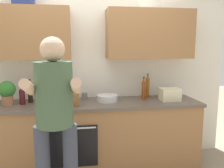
{
  "coord_description": "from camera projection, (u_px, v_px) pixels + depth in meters",
  "views": [
    {
      "loc": [
        -0.17,
        -2.98,
        1.6
      ],
      "look_at": [
        0.26,
        -0.1,
        1.15
      ],
      "focal_mm": 38.05,
      "sensor_mm": 36.0,
      "label": 1
    }
  ],
  "objects": [
    {
      "name": "cup_stoneware",
      "position": [
        85.0,
        96.0,
        3.23
      ],
      "size": [
        0.08,
        0.08,
        0.09
      ],
      "primitive_type": "cylinder",
      "color": "slate",
      "rests_on": "counter"
    },
    {
      "name": "cup_coffee",
      "position": [
        173.0,
        94.0,
        3.37
      ],
      "size": [
        0.07,
        0.07,
        0.09
      ],
      "primitive_type": "cylinder",
      "color": "white",
      "rests_on": "counter"
    },
    {
      "name": "ground_plane",
      "position": [
        92.0,
        168.0,
        3.18
      ],
      "size": [
        12.0,
        12.0,
        0.0
      ],
      "primitive_type": "plane",
      "color": "gray"
    },
    {
      "name": "back_wall_unit",
      "position": [
        89.0,
        55.0,
        3.22
      ],
      "size": [
        4.0,
        0.38,
        2.5
      ],
      "color": "silver",
      "rests_on": "ground"
    },
    {
      "name": "bottle_vinegar",
      "position": [
        143.0,
        90.0,
        3.2
      ],
      "size": [
        0.05,
        0.05,
        0.31
      ],
      "color": "brown",
      "rests_on": "counter"
    },
    {
      "name": "bottle_syrup",
      "position": [
        147.0,
        87.0,
        3.32
      ],
      "size": [
        0.05,
        0.05,
        0.34
      ],
      "color": "#8C4C14",
      "rests_on": "counter"
    },
    {
      "name": "bottle_soy",
      "position": [
        30.0,
        93.0,
        3.02
      ],
      "size": [
        0.06,
        0.06,
        0.3
      ],
      "color": "black",
      "rests_on": "counter"
    },
    {
      "name": "bottle_wine",
      "position": [
        22.0,
        96.0,
        2.93
      ],
      "size": [
        0.07,
        0.07,
        0.26
      ],
      "color": "#471419",
      "rests_on": "counter"
    },
    {
      "name": "potted_herb",
      "position": [
        7.0,
        91.0,
        2.87
      ],
      "size": [
        0.2,
        0.2,
        0.3
      ],
      "color": "#9E6647",
      "rests_on": "counter"
    },
    {
      "name": "person_standing",
      "position": [
        55.0,
        113.0,
        2.18
      ],
      "size": [
        0.49,
        0.45,
        1.7
      ],
      "color": "#383D4C",
      "rests_on": "ground"
    },
    {
      "name": "grocery_bag_rice",
      "position": [
        170.0,
        94.0,
        3.15
      ],
      "size": [
        0.25,
        0.21,
        0.16
      ],
      "primitive_type": "cube",
      "rotation": [
        0.0,
        0.0,
        -0.01
      ],
      "color": "beige",
      "rests_on": "counter"
    },
    {
      "name": "bottle_hotsauce",
      "position": [
        52.0,
        97.0,
        2.95
      ],
      "size": [
        0.07,
        0.07,
        0.21
      ],
      "color": "red",
      "rests_on": "counter"
    },
    {
      "name": "cup_ceramic",
      "position": [
        45.0,
        98.0,
        3.12
      ],
      "size": [
        0.09,
        0.09,
        0.09
      ],
      "primitive_type": "cylinder",
      "color": "#BF4C47",
      "rests_on": "counter"
    },
    {
      "name": "counter",
      "position": [
        91.0,
        136.0,
        3.11
      ],
      "size": [
        2.84,
        0.67,
        0.9
      ],
      "color": "olive",
      "rests_on": "ground"
    },
    {
      "name": "knife_block",
      "position": [
        75.0,
        96.0,
        2.85
      ],
      "size": [
        0.1,
        0.14,
        0.31
      ],
      "color": "brown",
      "rests_on": "counter"
    },
    {
      "name": "mixing_bowl",
      "position": [
        107.0,
        98.0,
        3.11
      ],
      "size": [
        0.28,
        0.28,
        0.08
      ],
      "primitive_type": "cylinder",
      "color": "silver",
      "rests_on": "counter"
    }
  ]
}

